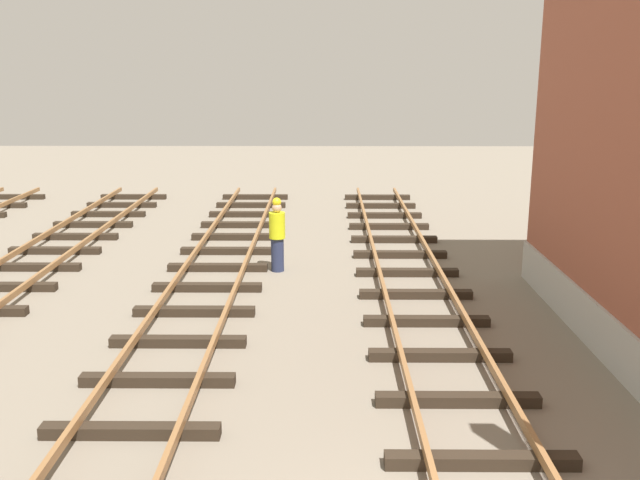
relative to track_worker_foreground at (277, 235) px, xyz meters
name	(u,v)px	position (x,y,z in m)	size (l,w,h in m)	color
track_worker_foreground	(277,235)	(0.00, 0.00, 0.00)	(0.40, 0.40, 1.87)	#262D4C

